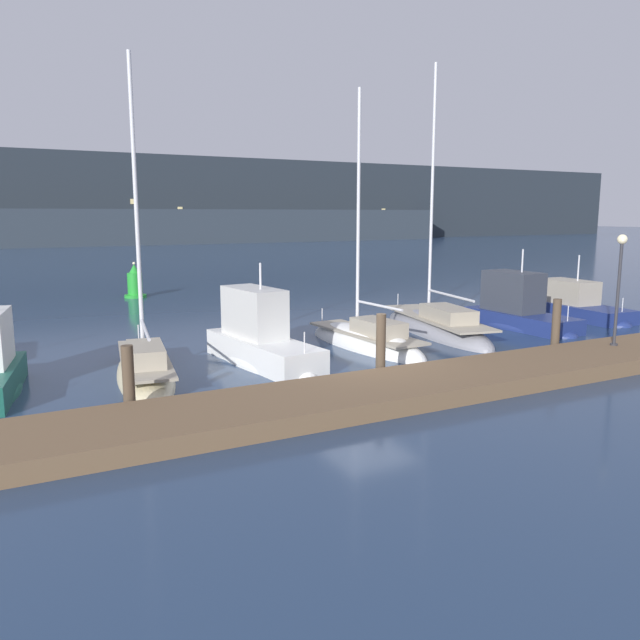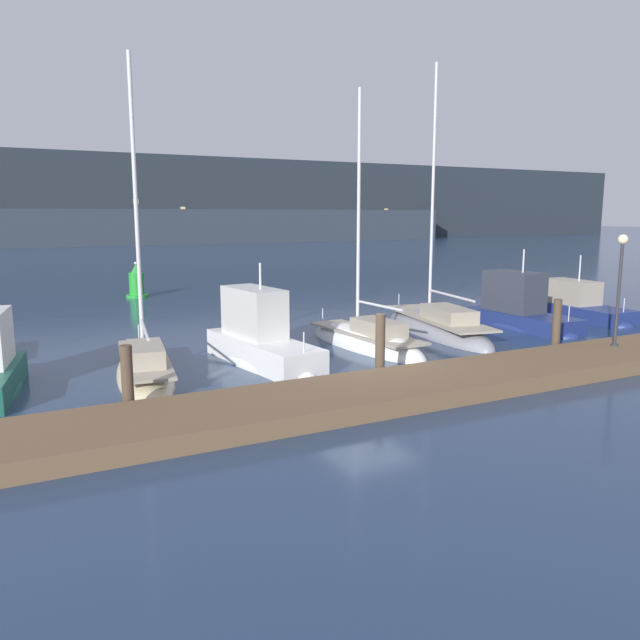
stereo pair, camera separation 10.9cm
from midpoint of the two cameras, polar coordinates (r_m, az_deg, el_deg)
name	(u,v)px [view 1 (the left image)]	position (r m, az deg, el deg)	size (l,w,h in m)	color
ground_plane	(368,375)	(18.69, 4.24, -5.04)	(400.00, 400.00, 0.00)	navy
dock	(414,387)	(16.78, 8.44, -6.04)	(35.91, 2.80, 0.45)	brown
mooring_pile_1	(129,381)	(15.38, -17.30, -5.38)	(0.28, 0.28, 1.72)	#4C3D2D
mooring_pile_2	(381,347)	(17.92, 5.40, -2.51)	(0.28, 0.28, 1.94)	#4C3D2D
mooring_pile_3	(556,327)	(22.49, 20.63, -0.62)	(0.28, 0.28, 1.92)	#4C3D2D
sailboat_berth_3	(145,373)	(19.05, -15.84, -4.70)	(2.55, 6.65, 9.82)	beige
motorboat_berth_4	(262,350)	(20.06, -5.52, -2.78)	(2.37, 5.88, 3.87)	white
sailboat_berth_5	(366,344)	(22.57, 4.08, -2.21)	(2.11, 6.63, 9.80)	white
sailboat_berth_6	(436,330)	(25.65, 10.45, -0.89)	(3.53, 8.47, 11.28)	gray
motorboat_berth_7	(519,316)	(27.72, 17.62, 0.32)	(2.07, 5.65, 3.80)	navy
motorboat_berth_8	(576,311)	(31.22, 22.24, 0.74)	(2.44, 5.92, 3.42)	navy
channel_buoy	(135,284)	(37.30, -16.65, 3.16)	(1.24, 1.24, 2.04)	green
dock_lamppost	(620,271)	(22.46, 25.60, 4.06)	(0.32, 0.32, 3.64)	#2D2D33
hillside_backdrop	(50,202)	(110.45, -23.47, 9.85)	(240.00, 23.00, 14.24)	#232B33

